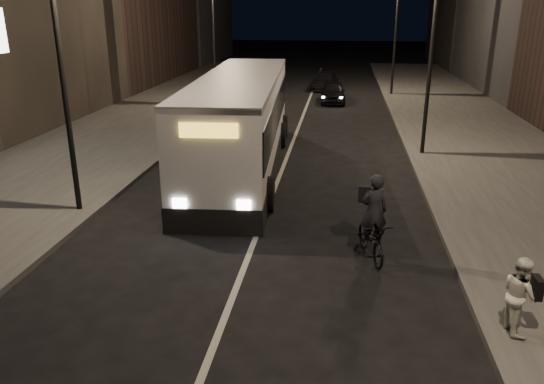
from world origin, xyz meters
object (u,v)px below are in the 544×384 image
(city_bus, at_px, (241,119))
(car_far, at_px, (324,81))
(cyclist_on_bicycle, at_px, (372,230))
(streetlight_right_far, at_px, (393,15))
(car_mid, at_px, (255,90))
(streetlight_right_mid, at_px, (427,23))
(pedestrian_woman, at_px, (520,295))
(streetlight_left_near, at_px, (66,30))
(car_near, at_px, (333,92))
(streetlight_left_far, at_px, (217,17))

(city_bus, xyz_separation_m, car_far, (2.42, 21.02, -1.32))
(cyclist_on_bicycle, bearing_deg, streetlight_right_far, 70.54)
(cyclist_on_bicycle, relative_size, car_mid, 0.53)
(streetlight_right_mid, height_order, car_far, streetlight_right_mid)
(streetlight_right_far, height_order, car_mid, streetlight_right_far)
(pedestrian_woman, bearing_deg, streetlight_right_mid, -7.48)
(city_bus, height_order, pedestrian_woman, city_bus)
(streetlight_right_mid, height_order, cyclist_on_bicycle, streetlight_right_mid)
(city_bus, bearing_deg, streetlight_left_near, -127.88)
(car_near, bearing_deg, cyclist_on_bicycle, -88.29)
(cyclist_on_bicycle, xyz_separation_m, pedestrian_woman, (2.55, -3.08, 0.17))
(streetlight_left_far, bearing_deg, streetlight_left_near, -90.00)
(streetlight_left_far, height_order, city_bus, streetlight_left_far)
(streetlight_left_near, xyz_separation_m, city_bus, (3.73, 5.46, -3.43))
(cyclist_on_bicycle, height_order, car_mid, cyclist_on_bicycle)
(streetlight_left_near, distance_m, cyclist_on_bicycle, 9.75)
(city_bus, xyz_separation_m, car_near, (3.18, 15.30, -1.27))
(city_bus, xyz_separation_m, pedestrian_woman, (7.20, -10.44, -1.01))
(streetlight_right_far, height_order, pedestrian_woman, streetlight_right_far)
(streetlight_left_near, bearing_deg, car_far, 76.93)
(streetlight_right_mid, relative_size, streetlight_right_far, 1.00)
(streetlight_left_far, bearing_deg, car_mid, 58.50)
(streetlight_left_near, relative_size, cyclist_on_bicycle, 3.62)
(streetlight_right_far, xyz_separation_m, cyclist_on_bicycle, (-2.29, -25.91, -4.61))
(streetlight_left_near, distance_m, car_far, 27.59)
(streetlight_right_mid, bearing_deg, streetlight_left_far, 136.84)
(car_near, bearing_deg, car_mid, 177.25)
(car_near, height_order, car_mid, car_mid)
(car_near, xyz_separation_m, car_mid, (-5.18, 0.07, 0.03))
(car_far, bearing_deg, streetlight_right_far, -21.12)
(cyclist_on_bicycle, relative_size, car_far, 0.53)
(city_bus, bearing_deg, car_near, 74.72)
(streetlight_left_far, bearing_deg, streetlight_right_mid, -43.16)
(streetlight_right_far, distance_m, pedestrian_woman, 29.32)
(streetlight_left_far, distance_m, city_bus, 13.53)
(city_bus, bearing_deg, cyclist_on_bicycle, -61.28)
(streetlight_right_mid, distance_m, streetlight_left_near, 13.33)
(cyclist_on_bicycle, bearing_deg, city_bus, 107.83)
(streetlight_right_far, distance_m, city_bus, 20.09)
(streetlight_left_far, xyz_separation_m, city_bus, (3.73, -12.54, -3.43))
(streetlight_right_mid, distance_m, car_far, 19.61)
(streetlight_left_near, xyz_separation_m, car_near, (6.91, 20.76, -4.70))
(streetlight_right_mid, height_order, streetlight_left_far, same)
(streetlight_left_near, xyz_separation_m, pedestrian_woman, (10.93, -4.98, -4.44))
(city_bus, height_order, cyclist_on_bicycle, city_bus)
(streetlight_left_near, distance_m, car_near, 22.38)
(streetlight_right_mid, xyz_separation_m, streetlight_right_far, (0.00, 16.00, 0.00))
(streetlight_left_far, bearing_deg, city_bus, -73.43)
(streetlight_right_mid, bearing_deg, streetlight_left_near, -143.12)
(streetlight_right_far, xyz_separation_m, streetlight_left_near, (-10.66, -24.00, 0.00))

